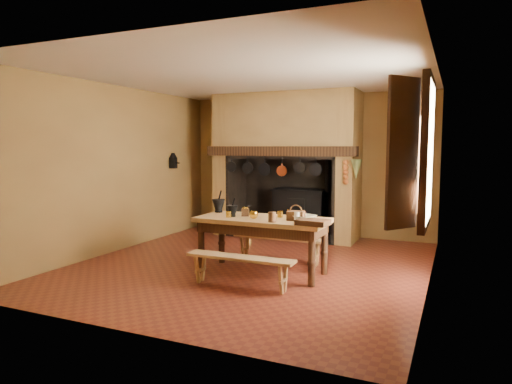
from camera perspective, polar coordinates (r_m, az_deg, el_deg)
floor at (r=6.95m, az=-0.59°, el=-9.10°), size 5.50×5.50×0.00m
ceiling at (r=6.80m, az=-0.62°, el=14.38°), size 5.50×5.50×0.00m
back_wall at (r=9.30m, az=6.46°, el=3.35°), size 5.00×0.02×2.80m
wall_left at (r=8.09m, az=-16.95°, el=2.80°), size 0.02×5.50×2.80m
wall_right at (r=6.13m, az=21.19°, el=1.81°), size 0.02×5.50×2.80m
wall_front at (r=4.38m, az=-15.70°, el=0.59°), size 5.00×0.02×2.80m
chimney_breast at (r=8.97m, az=3.80°, el=5.92°), size 2.95×0.96×2.80m
iron_range at (r=9.11m, az=5.57°, el=-2.48°), size 1.12×0.55×1.60m
hearth_pans at (r=9.32m, az=-0.81°, el=-4.68°), size 0.51×0.62×0.20m
hanging_pans at (r=8.53m, az=2.37°, el=2.91°), size 1.92×0.29×0.27m
onion_string at (r=8.11m, az=11.16°, el=2.45°), size 0.12×0.10×0.46m
herb_bunch at (r=8.07m, az=12.41°, el=2.76°), size 0.20×0.20×0.35m
window at (r=5.73m, az=19.58°, el=4.63°), size 0.39×1.75×1.76m
wall_coffee_mill at (r=9.27m, az=-10.31°, el=4.01°), size 0.23×0.16×0.31m
work_table at (r=6.37m, az=0.80°, el=-4.34°), size 1.82×0.81×0.79m
bench_front at (r=5.81m, az=-2.00°, el=-9.00°), size 1.43×0.25×0.40m
bench_back at (r=7.03m, az=2.92°, el=-6.38°), size 1.44×0.25×0.40m
mortar_large at (r=6.87m, az=-4.70°, el=-1.63°), size 0.20×0.20×0.33m
mortar_small at (r=6.44m, az=-2.98°, el=-2.30°), size 0.16×0.16×0.27m
coffee_grinder at (r=6.50m, az=-1.35°, el=-2.47°), size 0.16×0.14×0.16m
brass_mug_a at (r=6.39m, az=-3.45°, el=-2.79°), size 0.10×0.10×0.09m
brass_mug_b at (r=6.38m, az=3.04°, el=-2.78°), size 0.09×0.09×0.09m
mixing_bowl at (r=6.13m, az=6.04°, el=-3.23°), size 0.38×0.38×0.07m
stoneware_crock at (r=5.98m, az=2.05°, el=-3.14°), size 0.11×0.11×0.13m
glass_jar at (r=6.04m, az=5.11°, el=-3.10°), size 0.09×0.09×0.13m
wicker_basket at (r=6.14m, az=5.01°, el=-2.91°), size 0.23×0.18×0.21m
wooden_tray at (r=5.81m, az=7.12°, el=-3.77°), size 0.42×0.32×0.07m
brass_cup at (r=6.27m, az=-0.30°, el=-2.90°), size 0.16×0.16×0.10m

